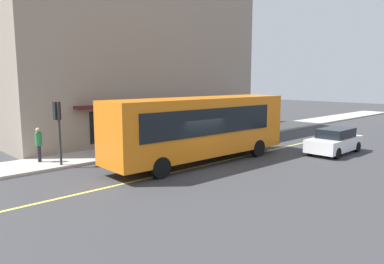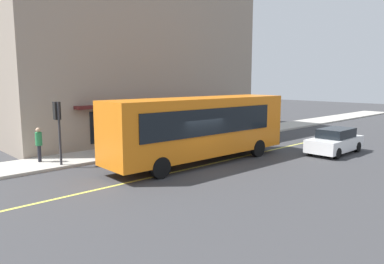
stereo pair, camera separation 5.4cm
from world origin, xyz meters
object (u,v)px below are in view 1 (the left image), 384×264
object	(u,v)px
bus	(201,126)
traffic_light	(57,118)
pedestrian_by_curb	(39,141)
car_white	(335,141)

from	to	relation	value
bus	traffic_light	world-z (taller)	bus
traffic_light	pedestrian_by_curb	distance (m)	1.89
bus	pedestrian_by_curb	size ratio (longest dim) A/B	6.14
pedestrian_by_curb	car_white	bearing A→B (deg)	-33.00
car_white	traffic_light	bearing A→B (deg)	149.82
bus	pedestrian_by_curb	distance (m)	8.55
traffic_light	bus	bearing A→B (deg)	-34.55
car_white	pedestrian_by_curb	xyz separation A→B (m)	(-14.24, 9.25, 0.51)
traffic_light	car_white	size ratio (longest dim) A/B	0.74
bus	car_white	xyz separation A→B (m)	(7.68, -3.82, -1.24)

